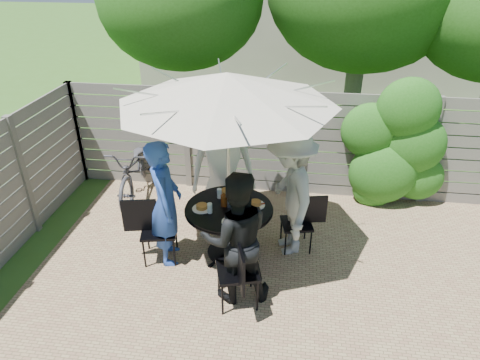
# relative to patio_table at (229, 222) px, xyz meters

# --- Properties ---
(patio_table) EXTENTS (1.43, 1.43, 0.77)m
(patio_table) POSITION_rel_patio_table_xyz_m (0.00, 0.00, 0.00)
(patio_table) COLOR black
(patio_table) RESTS_ON ground
(umbrella) EXTENTS (3.25, 3.25, 2.58)m
(umbrella) POSITION_rel_patio_table_xyz_m (0.00, -0.00, 1.85)
(umbrella) COLOR silver
(umbrella) RESTS_ON ground
(chair_back) EXTENTS (0.54, 0.75, 1.00)m
(chair_back) POSITION_rel_patio_table_xyz_m (-0.25, 0.94, -0.23)
(chair_back) COLOR black
(chair_back) RESTS_ON ground
(person_back) EXTENTS (1.08, 0.84, 1.94)m
(person_back) POSITION_rel_patio_table_xyz_m (-0.21, 0.80, 0.44)
(person_back) COLOR white
(person_back) RESTS_ON ground
(chair_left) EXTENTS (0.73, 0.55, 0.96)m
(chair_left) POSITION_rel_patio_table_xyz_m (-0.93, -0.25, -0.25)
(chair_left) COLOR black
(chair_left) RESTS_ON ground
(person_left) EXTENTS (0.58, 0.73, 1.78)m
(person_left) POSITION_rel_patio_table_xyz_m (-0.80, -0.21, 0.35)
(person_left) COLOR #2546A1
(person_left) RESTS_ON ground
(chair_front) EXTENTS (0.59, 0.75, 0.99)m
(chair_front) POSITION_rel_patio_table_xyz_m (0.25, -0.93, -0.24)
(chair_front) COLOR black
(chair_front) RESTS_ON ground
(person_front) EXTENTS (0.97, 0.84, 1.71)m
(person_front) POSITION_rel_patio_table_xyz_m (0.21, -0.80, 0.32)
(person_front) COLOR black
(person_front) RESTS_ON ground
(chair_right) EXTENTS (0.65, 0.49, 0.85)m
(chair_right) POSITION_rel_patio_table_xyz_m (0.93, 0.25, -0.28)
(chair_right) COLOR black
(chair_right) RESTS_ON ground
(person_right) EXTENTS (0.97, 1.33, 1.84)m
(person_right) POSITION_rel_patio_table_xyz_m (0.80, 0.21, 0.39)
(person_right) COLOR #A6A7A2
(person_right) RESTS_ON ground
(plate_back) EXTENTS (0.26, 0.26, 0.06)m
(plate_back) POSITION_rel_patio_table_xyz_m (-0.09, 0.35, 0.26)
(plate_back) COLOR white
(plate_back) RESTS_ON patio_table
(plate_left) EXTENTS (0.26, 0.26, 0.06)m
(plate_left) POSITION_rel_patio_table_xyz_m (-0.35, -0.09, 0.26)
(plate_left) COLOR white
(plate_left) RESTS_ON patio_table
(plate_front) EXTENTS (0.26, 0.26, 0.06)m
(plate_front) POSITION_rel_patio_table_xyz_m (0.09, -0.35, 0.26)
(plate_front) COLOR white
(plate_front) RESTS_ON patio_table
(plate_right) EXTENTS (0.26, 0.26, 0.06)m
(plate_right) POSITION_rel_patio_table_xyz_m (0.35, 0.09, 0.26)
(plate_right) COLOR white
(plate_right) RESTS_ON patio_table
(glass_back) EXTENTS (0.07, 0.07, 0.14)m
(glass_back) POSITION_rel_patio_table_xyz_m (-0.17, 0.22, 0.30)
(glass_back) COLOR silver
(glass_back) RESTS_ON patio_table
(glass_left) EXTENTS (0.07, 0.07, 0.14)m
(glass_left) POSITION_rel_patio_table_xyz_m (-0.22, -0.17, 0.30)
(glass_left) COLOR silver
(glass_left) RESTS_ON patio_table
(glass_front) EXTENTS (0.07, 0.07, 0.14)m
(glass_front) POSITION_rel_patio_table_xyz_m (0.17, -0.22, 0.30)
(glass_front) COLOR silver
(glass_front) RESTS_ON patio_table
(glass_right) EXTENTS (0.07, 0.07, 0.14)m
(glass_right) POSITION_rel_patio_table_xyz_m (0.22, 0.17, 0.30)
(glass_right) COLOR silver
(glass_right) RESTS_ON patio_table
(syrup_jug) EXTENTS (0.09, 0.09, 0.16)m
(syrup_jug) POSITION_rel_patio_table_xyz_m (-0.07, 0.03, 0.31)
(syrup_jug) COLOR #59280C
(syrup_jug) RESTS_ON patio_table
(coffee_cup) EXTENTS (0.08, 0.08, 0.12)m
(coffee_cup) POSITION_rel_patio_table_xyz_m (0.04, 0.24, 0.29)
(coffee_cup) COLOR #C6B293
(coffee_cup) RESTS_ON patio_table
(bicycle) EXTENTS (0.79, 1.91, 0.98)m
(bicycle) POSITION_rel_patio_table_xyz_m (-1.83, 1.43, -0.05)
(bicycle) COLOR #333338
(bicycle) RESTS_ON ground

